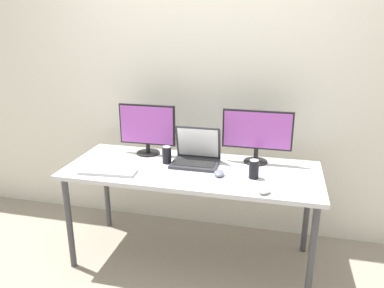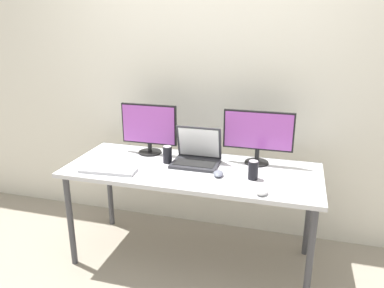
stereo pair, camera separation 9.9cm
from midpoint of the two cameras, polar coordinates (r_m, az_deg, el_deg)
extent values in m
plane|color=gray|center=(3.00, -0.99, -16.96)|extent=(16.00, 16.00, 0.00)
cube|color=silver|center=(3.05, 1.70, 10.19)|extent=(7.00, 0.08, 2.60)
cylinder|color=#424247|center=(2.88, -19.16, -11.37)|extent=(0.04, 0.04, 0.71)
cylinder|color=#424247|center=(2.49, 16.66, -16.05)|extent=(0.04, 0.04, 0.71)
cylinder|color=#424247|center=(3.33, -13.72, -6.64)|extent=(0.04, 0.04, 0.71)
cylinder|color=#424247|center=(3.01, 16.20, -9.71)|extent=(0.04, 0.04, 0.71)
cube|color=silver|center=(2.65, -1.07, -4.02)|extent=(1.78, 0.72, 0.03)
cylinder|color=black|center=(2.95, -7.64, -1.34)|extent=(0.18, 0.18, 0.01)
cylinder|color=black|center=(2.94, -7.67, -0.62)|extent=(0.03, 0.03, 0.07)
cube|color=black|center=(2.88, -7.83, 2.93)|extent=(0.44, 0.02, 0.31)
cube|color=#A54CB2|center=(2.87, -7.92, 2.86)|extent=(0.42, 0.01, 0.29)
cylinder|color=black|center=(2.78, 8.65, -2.65)|extent=(0.17, 0.17, 0.01)
cylinder|color=black|center=(2.76, 8.70, -1.62)|extent=(0.03, 0.03, 0.09)
cube|color=black|center=(2.70, 8.89, 2.15)|extent=(0.50, 0.02, 0.28)
cube|color=#A54CB2|center=(2.69, 8.87, 2.08)|extent=(0.48, 0.01, 0.26)
cube|color=#2D2D33|center=(2.70, -0.58, -3.00)|extent=(0.33, 0.25, 0.02)
cube|color=black|center=(2.68, -0.68, -2.91)|extent=(0.29, 0.14, 0.00)
cube|color=#2D2D33|center=(2.74, -0.09, 0.28)|extent=(0.33, 0.07, 0.25)
cube|color=white|center=(2.73, -0.13, 0.21)|extent=(0.30, 0.06, 0.22)
cube|color=#B2B2B7|center=(2.63, -13.76, -4.14)|extent=(0.40, 0.16, 0.02)
ellipsoid|color=slate|center=(2.52, 3.02, -4.48)|extent=(0.09, 0.11, 0.03)
ellipsoid|color=silver|center=(2.30, 9.74, -7.02)|extent=(0.09, 0.11, 0.04)
cylinder|color=black|center=(2.72, -4.90, -1.69)|extent=(0.07, 0.07, 0.12)
cylinder|color=silver|center=(2.70, -4.94, -0.44)|extent=(0.06, 0.06, 0.00)
cylinder|color=black|center=(2.48, 8.29, -3.85)|extent=(0.07, 0.07, 0.12)
cylinder|color=silver|center=(2.46, 8.35, -2.49)|extent=(0.06, 0.06, 0.00)
camera|label=1|loc=(0.05, -91.10, -0.36)|focal=35.00mm
camera|label=2|loc=(0.05, 88.90, 0.36)|focal=35.00mm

